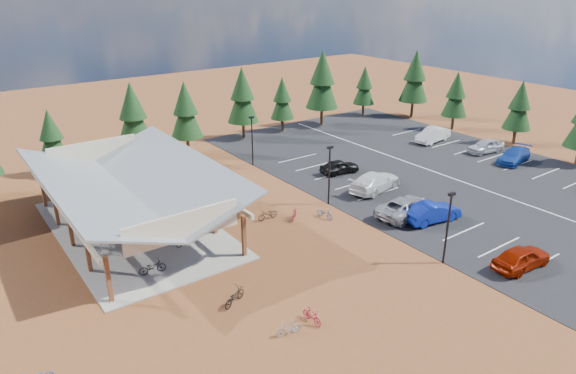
{
  "coord_description": "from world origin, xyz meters",
  "views": [
    {
      "loc": [
        -21.13,
        -28.24,
        17.85
      ],
      "look_at": [
        0.85,
        2.11,
        2.53
      ],
      "focal_mm": 32.0,
      "sensor_mm": 36.0,
      "label": 1
    }
  ],
  "objects_px": {
    "bike_6": "(161,201)",
    "bike_15": "(294,214)",
    "bike_pavilion": "(130,183)",
    "bike_14": "(325,213)",
    "car_9": "(433,135)",
    "car_0": "(521,257)",
    "car_3": "(375,181)",
    "bike_13": "(289,328)",
    "bike_5": "(165,237)",
    "bike_7": "(125,187)",
    "car_1": "(432,212)",
    "bike_2": "(88,218)",
    "trash_bin_0": "(237,213)",
    "bike_12": "(234,297)",
    "lamp_post_2": "(252,137)",
    "car_7": "(514,155)",
    "car_2": "(406,207)",
    "lamp_post_0": "(448,223)",
    "trash_bin_1": "(237,208)",
    "lamp_post_1": "(329,171)",
    "car_8": "(486,146)",
    "bike_1": "(104,247)",
    "bike_0": "(152,267)",
    "bike_4": "(185,240)",
    "bike_16": "(268,214)",
    "bike_3": "(70,205)",
    "bike_11": "(312,316)",
    "car_4": "(340,167)"
  },
  "relations": [
    {
      "from": "bike_2",
      "to": "car_9",
      "type": "xyz_separation_m",
      "value": [
        39.0,
        -1.37,
        0.31
      ]
    },
    {
      "from": "lamp_post_2",
      "to": "car_4",
      "type": "height_order",
      "value": "lamp_post_2"
    },
    {
      "from": "lamp_post_0",
      "to": "lamp_post_2",
      "type": "height_order",
      "value": "same"
    },
    {
      "from": "bike_1",
      "to": "bike_6",
      "type": "relative_size",
      "value": 0.84
    },
    {
      "from": "car_2",
      "to": "car_9",
      "type": "bearing_deg",
      "value": -60.55
    },
    {
      "from": "bike_15",
      "to": "car_0",
      "type": "relative_size",
      "value": 0.34
    },
    {
      "from": "lamp_post_0",
      "to": "bike_pavilion",
      "type": "bearing_deg",
      "value": 131.42
    },
    {
      "from": "bike_7",
      "to": "bike_12",
      "type": "xyz_separation_m",
      "value": [
        -0.65,
        -20.22,
        -0.09
      ]
    },
    {
      "from": "lamp_post_1",
      "to": "car_8",
      "type": "xyz_separation_m",
      "value": [
        22.84,
        0.49,
        -2.19
      ]
    },
    {
      "from": "lamp_post_2",
      "to": "car_7",
      "type": "distance_m",
      "value": 27.18
    },
    {
      "from": "bike_5",
      "to": "bike_7",
      "type": "bearing_deg",
      "value": -11.24
    },
    {
      "from": "bike_11",
      "to": "bike_16",
      "type": "bearing_deg",
      "value": 63.99
    },
    {
      "from": "bike_pavilion",
      "to": "bike_13",
      "type": "relative_size",
      "value": 13.12
    },
    {
      "from": "trash_bin_1",
      "to": "bike_7",
      "type": "distance_m",
      "value": 11.1
    },
    {
      "from": "trash_bin_0",
      "to": "bike_15",
      "type": "height_order",
      "value": "bike_15"
    },
    {
      "from": "bike_7",
      "to": "car_2",
      "type": "height_order",
      "value": "car_2"
    },
    {
      "from": "bike_14",
      "to": "car_9",
      "type": "height_order",
      "value": "car_9"
    },
    {
      "from": "bike_3",
      "to": "bike_12",
      "type": "bearing_deg",
      "value": -155.08
    },
    {
      "from": "bike_6",
      "to": "bike_15",
      "type": "distance_m",
      "value": 11.33
    },
    {
      "from": "bike_12",
      "to": "car_7",
      "type": "relative_size",
      "value": 0.37
    },
    {
      "from": "car_9",
      "to": "bike_12",
      "type": "bearing_deg",
      "value": -74.31
    },
    {
      "from": "bike_12",
      "to": "bike_14",
      "type": "height_order",
      "value": "bike_12"
    },
    {
      "from": "car_1",
      "to": "bike_12",
      "type": "bearing_deg",
      "value": 100.55
    },
    {
      "from": "bike_pavilion",
      "to": "lamp_post_2",
      "type": "relative_size",
      "value": 3.77
    },
    {
      "from": "bike_12",
      "to": "bike_14",
      "type": "distance_m",
      "value": 13.15
    },
    {
      "from": "bike_0",
      "to": "car_9",
      "type": "relative_size",
      "value": 0.35
    },
    {
      "from": "bike_2",
      "to": "bike_4",
      "type": "relative_size",
      "value": 1.1
    },
    {
      "from": "bike_1",
      "to": "bike_5",
      "type": "distance_m",
      "value": 4.16
    },
    {
      "from": "bike_1",
      "to": "bike_14",
      "type": "xyz_separation_m",
      "value": [
        16.12,
        -4.53,
        -0.15
      ]
    },
    {
      "from": "bike_11",
      "to": "bike_13",
      "type": "height_order",
      "value": "bike_11"
    },
    {
      "from": "bike_6",
      "to": "bike_2",
      "type": "bearing_deg",
      "value": 102.31
    },
    {
      "from": "car_4",
      "to": "car_3",
      "type": "bearing_deg",
      "value": -174.36
    },
    {
      "from": "car_1",
      "to": "bike_13",
      "type": "bearing_deg",
      "value": 114.22
    },
    {
      "from": "bike_4",
      "to": "car_9",
      "type": "relative_size",
      "value": 0.31
    },
    {
      "from": "trash_bin_0",
      "to": "bike_14",
      "type": "bearing_deg",
      "value": -36.2
    },
    {
      "from": "bike_4",
      "to": "bike_15",
      "type": "xyz_separation_m",
      "value": [
        8.95,
        -1.05,
        -0.06
      ]
    },
    {
      "from": "lamp_post_0",
      "to": "bike_16",
      "type": "bearing_deg",
      "value": 115.06
    },
    {
      "from": "lamp_post_0",
      "to": "car_9",
      "type": "bearing_deg",
      "value": 40.96
    },
    {
      "from": "bike_4",
      "to": "car_2",
      "type": "height_order",
      "value": "car_2"
    },
    {
      "from": "bike_15",
      "to": "car_1",
      "type": "height_order",
      "value": "car_1"
    },
    {
      "from": "car_0",
      "to": "car_3",
      "type": "height_order",
      "value": "car_3"
    },
    {
      "from": "bike_pavilion",
      "to": "bike_6",
      "type": "relative_size",
      "value": 10.15
    },
    {
      "from": "bike_3",
      "to": "bike_4",
      "type": "height_order",
      "value": "bike_3"
    },
    {
      "from": "bike_1",
      "to": "bike_5",
      "type": "height_order",
      "value": "bike_5"
    },
    {
      "from": "bike_2",
      "to": "trash_bin_0",
      "type": "bearing_deg",
      "value": -134.02
    },
    {
      "from": "bike_15",
      "to": "bike_16",
      "type": "distance_m",
      "value": 2.11
    },
    {
      "from": "lamp_post_1",
      "to": "bike_14",
      "type": "xyz_separation_m",
      "value": [
        -2.0,
        -1.92,
        -2.55
      ]
    },
    {
      "from": "car_1",
      "to": "car_8",
      "type": "distance_m",
      "value": 20.04
    },
    {
      "from": "bike_16",
      "to": "car_9",
      "type": "height_order",
      "value": "car_9"
    },
    {
      "from": "bike_11",
      "to": "bike_3",
      "type": "bearing_deg",
      "value": 103.98
    }
  ]
}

